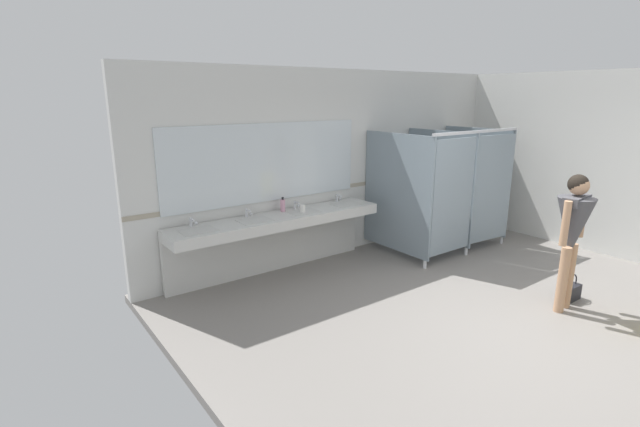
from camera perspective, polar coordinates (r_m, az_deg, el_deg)
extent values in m
cube|color=gray|center=(5.73, 23.73, -12.54)|extent=(6.80, 6.67, 0.10)
cube|color=silver|center=(7.23, 3.32, 6.31)|extent=(6.80, 0.12, 2.81)
cube|color=#9E937F|center=(7.24, 3.60, 3.45)|extent=(6.80, 0.01, 0.06)
cube|color=silver|center=(6.22, -5.12, -0.88)|extent=(3.08, 0.57, 0.14)
cube|color=silver|center=(6.55, -6.15, -4.05)|extent=(3.08, 0.08, 0.72)
cube|color=beige|center=(5.70, -14.92, -2.56)|extent=(0.42, 0.31, 0.11)
cylinder|color=silver|center=(5.88, -15.80, -1.05)|extent=(0.04, 0.04, 0.11)
cylinder|color=silver|center=(5.81, -15.63, -0.74)|extent=(0.03, 0.11, 0.03)
sphere|color=silver|center=(5.92, -15.18, -1.16)|extent=(0.04, 0.04, 0.04)
cube|color=beige|center=(6.01, -8.11, -1.33)|extent=(0.42, 0.31, 0.11)
cylinder|color=silver|center=(6.17, -9.13, 0.07)|extent=(0.04, 0.04, 0.11)
cylinder|color=silver|center=(6.11, -8.91, 0.37)|extent=(0.03, 0.11, 0.03)
sphere|color=silver|center=(6.22, -8.60, -0.04)|extent=(0.04, 0.04, 0.04)
cube|color=beige|center=(6.39, -2.04, -0.22)|extent=(0.42, 0.31, 0.11)
cylinder|color=silver|center=(6.55, -3.16, 1.07)|extent=(0.04, 0.04, 0.11)
cylinder|color=silver|center=(6.49, -2.89, 1.37)|extent=(0.03, 0.11, 0.03)
sphere|color=silver|center=(6.60, -2.69, 0.96)|extent=(0.04, 0.04, 0.04)
cube|color=beige|center=(6.84, 3.28, 0.76)|extent=(0.42, 0.31, 0.11)
cylinder|color=silver|center=(6.99, 2.13, 1.95)|extent=(0.04, 0.04, 0.11)
cylinder|color=silver|center=(6.94, 2.41, 2.23)|extent=(0.03, 0.11, 0.03)
sphere|color=silver|center=(7.04, 2.52, 1.84)|extent=(0.04, 0.04, 0.04)
cube|color=silver|center=(6.31, -6.66, 6.29)|extent=(2.98, 0.02, 1.06)
cube|color=gray|center=(6.98, 9.52, 2.52)|extent=(0.03, 1.37, 1.78)
cylinder|color=silver|center=(6.85, 12.93, -6.19)|extent=(0.05, 0.05, 0.12)
cube|color=gray|center=(7.69, 14.54, 3.36)|extent=(0.03, 1.37, 1.78)
cylinder|color=silver|center=(7.57, 17.73, -4.51)|extent=(0.05, 0.05, 0.12)
cube|color=gray|center=(8.45, 18.69, 4.04)|extent=(0.03, 1.37, 1.78)
cylinder|color=silver|center=(8.33, 21.65, -3.10)|extent=(0.05, 0.05, 0.12)
cube|color=gray|center=(6.92, 16.17, 2.04)|extent=(0.88, 0.03, 1.68)
cube|color=gray|center=(7.70, 20.57, 2.91)|extent=(0.88, 0.09, 1.68)
cube|color=#B7BABF|center=(7.18, 19.08, 9.61)|extent=(1.98, 0.04, 0.04)
cylinder|color=tan|center=(6.13, 28.57, -6.83)|extent=(0.11, 0.11, 0.79)
cylinder|color=tan|center=(5.97, 27.97, -7.31)|extent=(0.11, 0.11, 0.79)
cone|color=#47474C|center=(5.87, 28.98, -1.49)|extent=(0.44, 0.44, 0.68)
cube|color=#47474C|center=(5.80, 29.35, 1.43)|extent=(0.44, 0.20, 0.10)
cylinder|color=tan|center=(6.08, 29.86, -0.26)|extent=(0.08, 0.08, 0.50)
cylinder|color=tan|center=(5.63, 28.26, -1.11)|extent=(0.08, 0.08, 0.50)
sphere|color=tan|center=(5.77, 29.56, 3.04)|extent=(0.21, 0.21, 0.21)
sphere|color=black|center=(5.77, 29.48, 3.20)|extent=(0.22, 0.22, 0.22)
cube|color=black|center=(6.47, 28.76, -8.63)|extent=(0.28, 0.13, 0.19)
torus|color=black|center=(6.42, 28.91, -7.52)|extent=(0.21, 0.02, 0.21)
cylinder|color=#D899B2|center=(6.41, -4.66, 1.01)|extent=(0.07, 0.07, 0.17)
cylinder|color=black|center=(6.39, -4.68, 1.89)|extent=(0.03, 0.03, 0.04)
cylinder|color=white|center=(6.34, -2.15, 0.60)|extent=(0.07, 0.07, 0.10)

